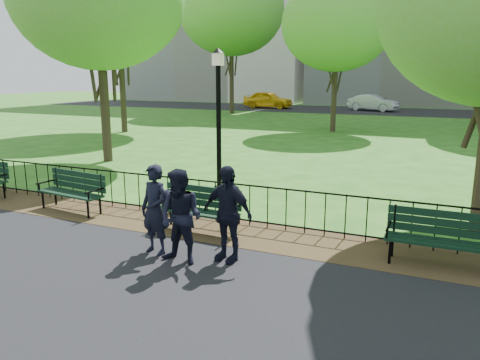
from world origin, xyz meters
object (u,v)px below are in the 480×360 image
at_px(person_left, 155,210).
at_px(taxi, 268,100).
at_px(person_right, 227,214).
at_px(sedan_silver, 373,103).
at_px(park_bench_main, 188,202).
at_px(lamppost, 219,116).
at_px(person_mid, 181,217).
at_px(tree_mid_w, 118,3).
at_px(park_bench_right_a, 442,233).
at_px(tree_far_w, 231,10).
at_px(tree_far_c, 337,23).
at_px(park_bench_left_a, 73,187).

bearing_deg(person_left, taxi, 117.21).
distance_m(person_right, sedan_silver, 34.83).
distance_m(park_bench_main, lamppost, 3.47).
height_order(person_mid, taxi, person_mid).
distance_m(person_left, taxi, 36.20).
bearing_deg(park_bench_main, sedan_silver, 94.76).
xyz_separation_m(tree_mid_w, taxi, (0.85, 20.17, -5.92)).
distance_m(park_bench_main, park_bench_right_a, 4.74).
bearing_deg(tree_far_w, tree_far_c, -40.66).
bearing_deg(tree_far_c, tree_mid_w, -155.49).
xyz_separation_m(person_left, sedan_silver, (-1.39, 34.94, -0.11)).
height_order(park_bench_left_a, park_bench_right_a, park_bench_right_a).
bearing_deg(tree_far_c, park_bench_left_a, -96.50).
distance_m(park_bench_right_a, person_mid, 4.33).
height_order(person_left, person_mid, person_mid).
relative_size(tree_mid_w, person_right, 5.83).
bearing_deg(person_left, park_bench_main, 103.82).
distance_m(park_bench_left_a, person_right, 4.72).
distance_m(park_bench_right_a, lamppost, 6.45).
height_order(tree_far_w, person_right, tree_far_w).
relative_size(lamppost, sedan_silver, 0.89).
bearing_deg(park_bench_right_a, lamppost, 152.31).
distance_m(park_bench_main, person_mid, 1.71).
height_order(lamppost, tree_far_c, tree_far_c).
height_order(lamppost, sedan_silver, lamppost).
xyz_separation_m(park_bench_main, tree_far_w, (-11.41, 26.64, 7.33)).
xyz_separation_m(person_right, taxi, (-12.16, 34.31, -0.05)).
distance_m(park_bench_left_a, sedan_silver, 33.53).
height_order(taxi, sedan_silver, taxi).
bearing_deg(person_mid, lamppost, 111.94).
xyz_separation_m(lamppost, tree_far_c, (-0.32, 14.77, 3.66)).
height_order(park_bench_main, tree_mid_w, tree_mid_w).
bearing_deg(person_right, sedan_silver, 105.01).
height_order(person_right, taxi, person_right).
bearing_deg(lamppost, tree_far_c, 91.25).
bearing_deg(park_bench_right_a, park_bench_main, -178.48).
distance_m(lamppost, person_left, 4.63).
relative_size(tree_far_c, person_left, 5.14).
bearing_deg(tree_mid_w, tree_far_c, 24.51).
height_order(park_bench_main, tree_far_c, tree_far_c).
relative_size(taxi, sedan_silver, 1.08).
bearing_deg(lamppost, person_left, -78.19).
bearing_deg(park_bench_main, taxi, 110.50).
xyz_separation_m(park_bench_left_a, lamppost, (2.34, 2.90, 1.48)).
bearing_deg(tree_far_w, park_bench_left_a, -72.69).
relative_size(lamppost, person_left, 2.36).
height_order(park_bench_right_a, tree_far_w, tree_far_w).
bearing_deg(taxi, park_bench_right_a, -153.72).
distance_m(park_bench_right_a, tree_far_c, 19.34).
distance_m(person_mid, sedan_silver, 35.21).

